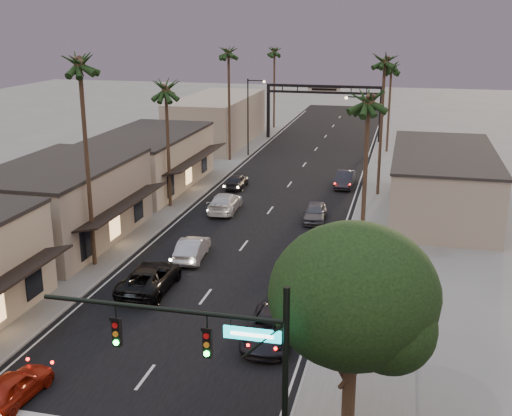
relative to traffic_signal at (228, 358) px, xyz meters
The scene contains 29 objects.
ground 36.80m from the traffic_signal, 98.98° to the left, with size 200.00×200.00×0.00m, color slate.
road 41.70m from the traffic_signal, 97.90° to the left, with size 14.00×120.00×0.02m, color black.
sidewalk_left 50.60m from the traffic_signal, 107.56° to the left, with size 5.00×92.00×0.12m, color slate.
sidewalk_right 48.41m from the traffic_signal, 85.46° to the left, with size 5.00×92.00×0.12m, color slate.
storefront_mid 28.96m from the traffic_signal, 130.35° to the left, with size 8.00×14.00×5.50m, color gray.
storefront_far 42.43m from the traffic_signal, 116.19° to the left, with size 8.00×16.00×5.00m, color #BEB091.
storefront_dist 63.83m from the traffic_signal, 107.03° to the left, with size 8.00×20.00×6.00m, color gray.
building_right 37.04m from the traffic_signal, 77.00° to the left, with size 8.00×18.00×5.00m, color gray.
traffic_signal is the anchor object (origin of this frame).
corner_tree 5.20m from the traffic_signal, 42.31° to the left, with size 6.20×6.20×8.80m.
arch 66.24m from the traffic_signal, 94.93° to the left, with size 15.20×0.40×7.27m.
streetlight_right 41.02m from the traffic_signal, 88.28° to the left, with size 2.13×0.30×9.00m.
streetlight_left 55.45m from the traffic_signal, 103.14° to the left, with size 2.13×0.30×9.00m.
palm_lb 24.44m from the traffic_signal, 128.44° to the left, with size 3.20×3.20×15.20m.
palm_lc 35.46m from the traffic_signal, 114.06° to the left, with size 3.20×3.20×12.20m.
palm_ld 53.47m from the traffic_signal, 105.65° to the left, with size 3.20×3.20×14.20m.
palm_ra 21.19m from the traffic_signal, 81.72° to the left, with size 3.20×3.20×13.20m.
palm_rb 40.77m from the traffic_signal, 85.84° to the left, with size 3.20×3.20×14.20m.
palm_rc 60.31m from the traffic_signal, 87.22° to the left, with size 3.20×3.20×12.20m.
palm_far 75.58m from the traffic_signal, 100.70° to the left, with size 3.20×3.20×13.20m.
oncoming_red 11.66m from the traffic_signal, 163.87° to the left, with size 1.60×3.97×1.35m, color maroon.
oncoming_pickup 18.29m from the traffic_signal, 121.24° to the left, with size 2.61×5.66×1.57m, color black.
oncoming_silver 22.76m from the traffic_signal, 112.15° to the left, with size 1.59×4.55×1.50m, color #98989D.
oncoming_white 33.46m from the traffic_signal, 106.33° to the left, with size 2.19×5.39×1.56m, color beige.
oncoming_dgrey 41.12m from the traffic_signal, 104.72° to the left, with size 1.63×4.06×1.38m, color black.
curbside_near 11.58m from the traffic_signal, 94.35° to the left, with size 2.42×5.24×1.46m, color black.
curbside_black 16.80m from the traffic_signal, 92.70° to the left, with size 1.99×4.91×1.42m, color black.
curbside_grey 31.29m from the traffic_signal, 92.92° to the left, with size 1.70×4.24×1.44m, color #4C4B50.
curbside_far 42.56m from the traffic_signal, 90.48° to the left, with size 1.61×4.61×1.52m, color black.
Camera 1 is at (10.89, -13.90, 15.78)m, focal length 45.00 mm.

